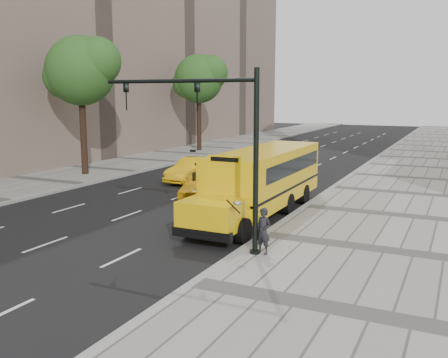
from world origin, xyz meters
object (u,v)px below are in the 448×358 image
at_px(taxi_far, 193,170).
at_px(tree_b, 81,70).
at_px(tree_c, 199,78).
at_px(pedestrian, 263,231).
at_px(taxi_near, 199,185).
at_px(school_bus, 264,176).
at_px(traffic_signal, 218,137).

bearing_deg(taxi_far, tree_b, -169.26).
relative_size(tree_c, pedestrian, 5.81).
height_order(taxi_far, pedestrian, pedestrian).
distance_m(tree_c, pedestrian, 32.83).
bearing_deg(taxi_near, pedestrian, -67.30).
bearing_deg(school_bus, taxi_near, 159.64).
height_order(taxi_near, pedestrian, pedestrian).
relative_size(tree_b, traffic_signal, 1.47).
xyz_separation_m(taxi_far, pedestrian, (9.60, -12.20, 0.18)).
bearing_deg(tree_b, traffic_signal, -35.12).
bearing_deg(taxi_near, tree_b, 144.48).
height_order(pedestrian, traffic_signal, traffic_signal).
xyz_separation_m(tree_c, traffic_signal, (15.60, -27.30, -2.93)).
relative_size(tree_b, taxi_far, 2.02).
xyz_separation_m(school_bus, taxi_near, (-4.35, 1.61, -1.04)).
xyz_separation_m(school_bus, traffic_signal, (0.69, -6.12, 2.33)).
xyz_separation_m(taxi_near, traffic_signal, (5.04, -7.74, 3.37)).
height_order(school_bus, pedestrian, school_bus).
distance_m(tree_b, school_bus, 16.57).
distance_m(tree_c, school_bus, 26.43).
distance_m(tree_c, traffic_signal, 31.58).
bearing_deg(taxi_near, tree_c, 99.89).
distance_m(tree_b, taxi_near, 12.77).
bearing_deg(school_bus, traffic_signal, -83.56).
height_order(school_bus, traffic_signal, traffic_signal).
height_order(tree_c, pedestrian, tree_c).
distance_m(taxi_near, taxi_far, 5.36).
height_order(tree_c, traffic_signal, tree_c).
relative_size(pedestrian, traffic_signal, 0.25).
bearing_deg(tree_c, school_bus, -54.85).
relative_size(tree_b, pedestrian, 5.86).
bearing_deg(tree_b, school_bus, -18.02).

